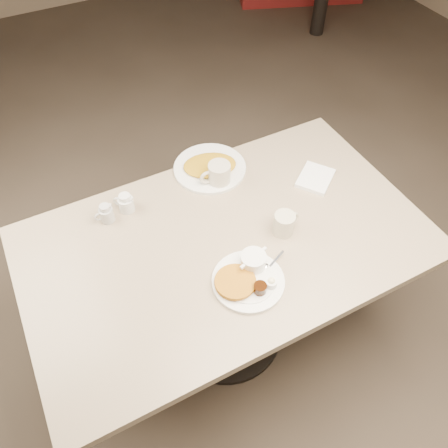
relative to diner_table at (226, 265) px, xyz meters
name	(u,v)px	position (x,y,z in m)	size (l,w,h in m)	color
room	(228,88)	(0.00, 0.00, 0.82)	(7.04, 8.04, 2.84)	#4C3F33
diner_table	(226,265)	(0.00, 0.00, 0.00)	(1.50, 0.90, 0.75)	tan
main_plate	(248,277)	(-0.02, -0.19, 0.19)	(0.33, 0.31, 0.07)	white
coffee_mug_near	(285,223)	(0.21, -0.06, 0.22)	(0.12, 0.09, 0.09)	beige
napkin	(315,178)	(0.48, 0.11, 0.18)	(0.20, 0.20, 0.02)	white
coffee_mug_far	(219,175)	(0.11, 0.28, 0.22)	(0.14, 0.10, 0.10)	beige
creamer_left	(106,214)	(-0.36, 0.30, 0.21)	(0.08, 0.07, 0.08)	#B8B7B4
creamer_right	(126,203)	(-0.28, 0.32, 0.21)	(0.08, 0.08, 0.08)	silver
hash_plate	(210,167)	(0.11, 0.37, 0.18)	(0.39, 0.39, 0.04)	white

